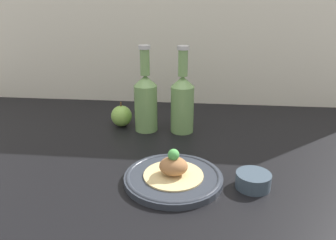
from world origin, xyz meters
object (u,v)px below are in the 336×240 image
plated_food (173,168)px  dipping_bowl (253,180)px  apple (121,116)px  plate (173,178)px  cider_bottle_right (182,101)px  cider_bottle_left (146,100)px

plated_food → dipping_bowl: 19.16cm
plated_food → apple: size_ratio=1.69×
plate → dipping_bowl: (19.06, -0.70, 0.84)cm
cider_bottle_right → apple: bearing=172.7°
cider_bottle_left → dipping_bowl: cider_bottle_left is taller
cider_bottle_right → dipping_bowl: bearing=-60.2°
dipping_bowl → cider_bottle_left: bearing=133.2°
cider_bottle_left → cider_bottle_right: (12.15, 0.00, 0.00)cm
plate → cider_bottle_left: 35.92cm
plate → apple: 41.19cm
cider_bottle_left → apple: (-9.22, 2.72, -6.98)cm
plated_food → plate: bearing=90.0°
plated_food → cider_bottle_left: (-12.09, 32.43, 6.88)cm
cider_bottle_left → cider_bottle_right: same height
plated_food → dipping_bowl: bearing=-2.1°
plated_food → dipping_bowl: size_ratio=1.77×
dipping_bowl → apple: bearing=138.4°
plated_food → cider_bottle_left: 35.28cm
plate → dipping_bowl: 19.09cm
cider_bottle_left → cider_bottle_right: 12.15cm
cider_bottle_left → apple: size_ratio=3.28×
plate → dipping_bowl: dipping_bowl is taller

